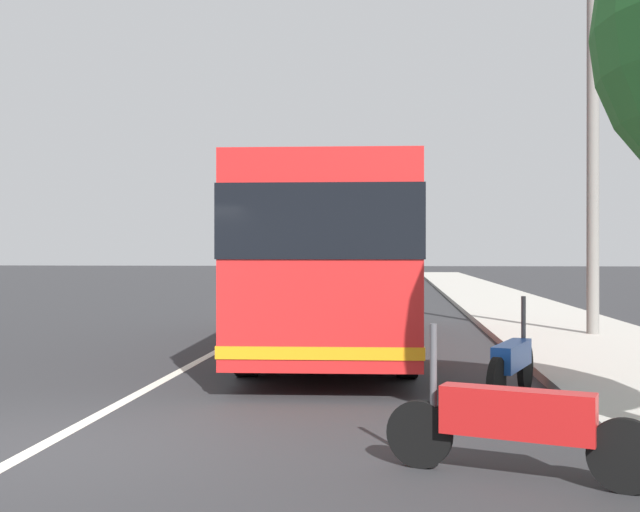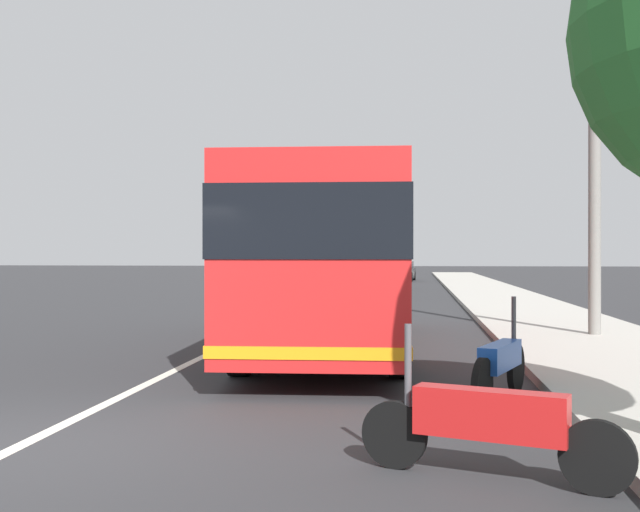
# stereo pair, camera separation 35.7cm
# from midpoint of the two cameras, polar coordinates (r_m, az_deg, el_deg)

# --- Properties ---
(ground_plane) EXTENTS (220.00, 220.00, 0.00)m
(ground_plane) POSITION_cam_midpoint_polar(r_m,az_deg,el_deg) (7.94, -21.54, -13.18)
(ground_plane) COLOR #2D2D30
(sidewalk_curb) EXTENTS (110.00, 3.60, 0.14)m
(sidewalk_curb) POSITION_cam_midpoint_polar(r_m,az_deg,el_deg) (17.35, 18.00, -5.68)
(sidewalk_curb) COLOR #B2ADA3
(sidewalk_curb) RESTS_ON ground
(lane_divider_line) EXTENTS (110.00, 0.16, 0.01)m
(lane_divider_line) POSITION_cam_midpoint_polar(r_m,az_deg,el_deg) (17.33, -6.11, -5.90)
(lane_divider_line) COLOR silver
(lane_divider_line) RESTS_ON ground
(coach_bus) EXTENTS (10.89, 3.11, 3.16)m
(coach_bus) POSITION_cam_midpoint_polar(r_m,az_deg,el_deg) (14.81, 0.40, 0.08)
(coach_bus) COLOR red
(coach_bus) RESTS_ON ground
(motorcycle_by_tree) EXTENTS (0.83, 2.11, 1.24)m
(motorcycle_by_tree) POSITION_cam_midpoint_polar(r_m,az_deg,el_deg) (6.49, 12.78, -11.98)
(motorcycle_by_tree) COLOR black
(motorcycle_by_tree) RESTS_ON ground
(motorcycle_far_end) EXTENTS (2.11, 0.87, 1.28)m
(motorcycle_far_end) POSITION_cam_midpoint_polar(r_m,az_deg,el_deg) (9.77, 13.09, -7.82)
(motorcycle_far_end) COLOR black
(motorcycle_far_end) RESTS_ON ground
(car_far_distant) EXTENTS (4.15, 2.12, 1.50)m
(car_far_distant) POSITION_cam_midpoint_polar(r_m,az_deg,el_deg) (33.03, 2.95, -1.81)
(car_far_distant) COLOR gray
(car_far_distant) RESTS_ON ground
(car_ahead_same_lane) EXTENTS (4.63, 1.92, 1.38)m
(car_ahead_same_lane) POSITION_cam_midpoint_polar(r_m,az_deg,el_deg) (39.73, 3.83, -1.54)
(car_ahead_same_lane) COLOR gray
(car_ahead_same_lane) RESTS_ON ground
(car_oncoming) EXTENTS (4.14, 1.95, 1.39)m
(car_oncoming) POSITION_cam_midpoint_polar(r_m,az_deg,el_deg) (46.25, -1.81, -1.28)
(car_oncoming) COLOR gray
(car_oncoming) RESTS_ON ground
(car_side_street) EXTENTS (4.52, 2.13, 1.33)m
(car_side_street) POSITION_cam_midpoint_polar(r_m,az_deg,el_deg) (52.39, 4.93, -1.14)
(car_side_street) COLOR black
(car_side_street) RESTS_ON ground
(utility_pole) EXTENTS (0.26, 0.26, 8.76)m
(utility_pole) POSITION_cam_midpoint_polar(r_m,az_deg,el_deg) (17.36, 19.09, 8.59)
(utility_pole) COLOR slate
(utility_pole) RESTS_ON ground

